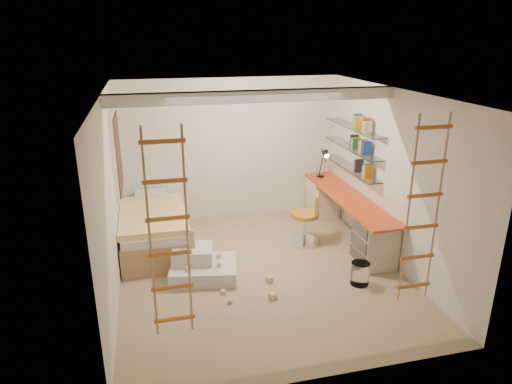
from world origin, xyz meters
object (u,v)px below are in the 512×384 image
object	(u,v)px
desk	(346,215)
play_platform	(201,265)
bed	(154,229)
swivel_chair	(306,225)

from	to	relation	value
desk	play_platform	bearing A→B (deg)	-164.05
bed	swivel_chair	bearing A→B (deg)	-10.59
swivel_chair	bed	bearing A→B (deg)	169.41
swivel_chair	play_platform	distance (m)	1.95
swivel_chair	desk	bearing A→B (deg)	7.11
bed	swivel_chair	distance (m)	2.49
desk	bed	bearing A→B (deg)	173.51
desk	play_platform	size ratio (longest dim) A/B	2.67
bed	play_platform	bearing A→B (deg)	-60.89
desk	bed	world-z (taller)	desk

